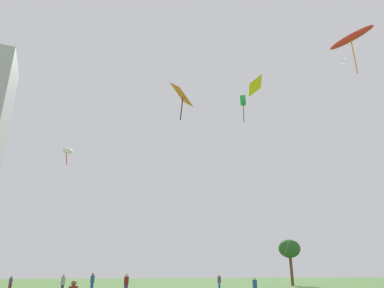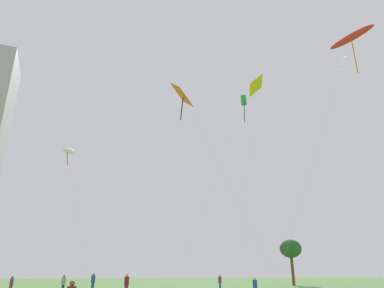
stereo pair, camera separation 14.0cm
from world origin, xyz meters
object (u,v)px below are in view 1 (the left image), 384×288
(kite_flying_4, at_px, (243,101))
(park_tree_0, at_px, (289,249))
(person_standing_2, at_px, (126,283))
(person_standing_6, at_px, (10,283))
(kite_flying_0, at_px, (255,87))
(person_standing_5, at_px, (63,283))
(kite_flying_2, at_px, (67,151))
(kite_flying_1, at_px, (351,38))
(kite_flying_3, at_px, (182,96))
(person_standing_3, at_px, (219,281))
(person_standing_1, at_px, (92,281))
(person_standing_4, at_px, (255,286))

(kite_flying_4, xyz_separation_m, park_tree_0, (11.69, 8.10, -21.18))
(person_standing_2, relative_size, person_standing_6, 1.15)
(kite_flying_0, bearing_deg, park_tree_0, 44.23)
(park_tree_0, bearing_deg, person_standing_6, -167.85)
(person_standing_5, height_order, kite_flying_2, kite_flying_2)
(kite_flying_1, distance_m, kite_flying_3, 17.23)
(person_standing_3, relative_size, kite_flying_0, 0.06)
(person_standing_5, bearing_deg, kite_flying_2, -137.53)
(person_standing_2, bearing_deg, person_standing_3, -171.63)
(kite_flying_3, bearing_deg, kite_flying_1, -32.29)
(person_standing_1, distance_m, kite_flying_0, 34.30)
(person_standing_3, xyz_separation_m, kite_flying_0, (7.60, 2.03, 27.15))
(kite_flying_1, bearing_deg, person_standing_5, 147.04)
(person_standing_1, xyz_separation_m, park_tree_0, (32.00, 10.55, 4.50))
(person_standing_4, bearing_deg, kite_flying_0, 110.22)
(kite_flying_1, distance_m, kite_flying_2, 35.30)
(park_tree_0, bearing_deg, kite_flying_1, -111.47)
(person_standing_1, height_order, person_standing_3, person_standing_1)
(person_standing_6, bearing_deg, kite_flying_2, -150.18)
(person_standing_2, xyz_separation_m, person_standing_4, (8.60, -6.79, -0.14))
(person_standing_1, bearing_deg, kite_flying_1, -85.69)
(kite_flying_0, bearing_deg, person_standing_1, 179.79)
(person_standing_6, bearing_deg, person_standing_1, 151.96)
(person_standing_1, relative_size, person_standing_2, 1.05)
(person_standing_4, bearing_deg, person_standing_6, -166.81)
(person_standing_5, height_order, person_standing_6, person_standing_5)
(person_standing_4, relative_size, park_tree_0, 0.22)
(person_standing_2, distance_m, kite_flying_3, 18.31)
(person_standing_1, bearing_deg, person_standing_2, -117.85)
(person_standing_4, distance_m, person_standing_6, 25.03)
(person_standing_5, bearing_deg, kite_flying_3, 91.30)
(person_standing_1, xyz_separation_m, kite_flying_3, (6.24, -10.19, 17.66))
(person_standing_5, height_order, kite_flying_1, kite_flying_1)
(person_standing_5, bearing_deg, person_standing_2, 86.65)
(person_standing_5, bearing_deg, person_standing_3, 131.85)
(kite_flying_2, height_order, park_tree_0, kite_flying_2)
(kite_flying_1, bearing_deg, kite_flying_4, 90.06)
(kite_flying_3, bearing_deg, person_standing_1, 121.46)
(kite_flying_3, bearing_deg, park_tree_0, 38.85)
(person_standing_1, bearing_deg, kite_flying_0, -42.69)
(kite_flying_0, distance_m, kite_flying_3, 20.27)
(person_standing_2, distance_m, person_standing_5, 6.46)
(person_standing_2, relative_size, kite_flying_1, 0.08)
(person_standing_5, height_order, kite_flying_4, kite_flying_4)
(kite_flying_0, height_order, kite_flying_3, kite_flying_0)
(kite_flying_2, bearing_deg, kite_flying_4, -7.13)
(person_standing_3, bearing_deg, person_standing_1, 123.37)
(person_standing_4, relative_size, kite_flying_2, 0.09)
(person_standing_3, relative_size, kite_flying_1, 0.07)
(kite_flying_0, relative_size, kite_flying_3, 1.46)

